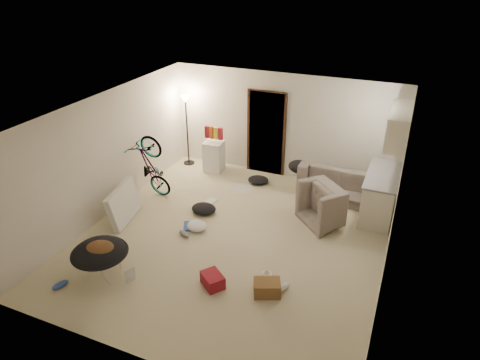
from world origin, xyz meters
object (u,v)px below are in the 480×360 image
at_px(bicycle, 152,180).
at_px(drink_case_a, 267,288).
at_px(drink_case_b, 213,280).
at_px(juicer, 267,276).
at_px(mini_fridge, 214,156).
at_px(tv_box, 124,204).
at_px(saucer_chair, 101,257).
at_px(floor_lamp, 186,115).
at_px(kitchen_counter, 380,195).
at_px(armchair, 334,207).
at_px(sofa, 341,185).

distance_m(bicycle, drink_case_a, 3.97).
bearing_deg(drink_case_b, juicer, 67.01).
bearing_deg(mini_fridge, drink_case_b, -68.06).
bearing_deg(tv_box, saucer_chair, -76.28).
relative_size(mini_fridge, tv_box, 0.71).
height_order(drink_case_b, juicer, juicer).
distance_m(floor_lamp, juicer, 5.07).
xyz_separation_m(floor_lamp, kitchen_counter, (4.83, -0.65, -0.87)).
relative_size(floor_lamp, armchair, 1.89).
bearing_deg(armchair, tv_box, 66.57).
bearing_deg(floor_lamp, mini_fridge, -7.28).
bearing_deg(saucer_chair, juicer, 19.81).
relative_size(kitchen_counter, saucer_chair, 1.62).
bearing_deg(bicycle, saucer_chair, -160.83).
xyz_separation_m(kitchen_counter, drink_case_a, (-1.32, -3.19, -0.32)).
xyz_separation_m(kitchen_counter, mini_fridge, (-4.05, 0.55, -0.06)).
xyz_separation_m(floor_lamp, drink_case_a, (3.51, -3.84, -1.19)).
relative_size(sofa, juicer, 7.59).
bearing_deg(bicycle, kitchen_counter, -72.30).
bearing_deg(tv_box, sofa, 23.99).
height_order(armchair, tv_box, tv_box).
bearing_deg(drink_case_b, armchair, 100.57).
bearing_deg(drink_case_b, kitchen_counter, 94.24).
bearing_deg(juicer, drink_case_b, -150.52).
distance_m(bicycle, tv_box, 1.05).
xyz_separation_m(mini_fridge, saucer_chair, (0.05, -4.38, 0.01)).
height_order(drink_case_a, drink_case_b, drink_case_a).
relative_size(floor_lamp, juicer, 7.48).
xyz_separation_m(bicycle, drink_case_b, (2.53, -2.17, -0.29)).
bearing_deg(mini_fridge, sofa, -5.28).
height_order(mini_fridge, juicer, mini_fridge).
distance_m(floor_lamp, sofa, 4.10).
xyz_separation_m(kitchen_counter, bicycle, (-4.73, -1.17, -0.04)).
distance_m(kitchen_counter, bicycle, 4.87).
bearing_deg(juicer, armchair, 75.03).
bearing_deg(sofa, drink_case_b, 71.32).
bearing_deg(saucer_chair, floor_lamp, 100.52).
bearing_deg(juicer, sofa, 80.65).
xyz_separation_m(floor_lamp, sofa, (3.96, -0.20, -1.04)).
height_order(bicycle, tv_box, bicycle).
height_order(bicycle, saucer_chair, bicycle).
bearing_deg(saucer_chair, mini_fridge, 90.66).
relative_size(armchair, drink_case_b, 2.50).
relative_size(armchair, juicer, 3.95).
distance_m(sofa, tv_box, 4.69).
bearing_deg(armchair, drink_case_b, 107.45).
distance_m(sofa, mini_fridge, 3.18).
height_order(floor_lamp, sofa, floor_lamp).
bearing_deg(floor_lamp, tv_box, -88.00).
bearing_deg(drink_case_a, juicer, 87.78).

